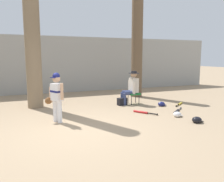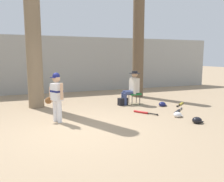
{
  "view_description": "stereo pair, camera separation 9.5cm",
  "coord_description": "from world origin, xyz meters",
  "px_view_note": "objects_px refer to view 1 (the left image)",
  "views": [
    {
      "loc": [
        -1.17,
        -5.07,
        1.71
      ],
      "look_at": [
        1.18,
        0.84,
        0.75
      ],
      "focal_mm": 36.61,
      "sensor_mm": 36.0,
      "label": 1
    },
    {
      "loc": [
        -1.08,
        -5.11,
        1.71
      ],
      "look_at": [
        1.18,
        0.84,
        0.75
      ],
      "focal_mm": 36.61,
      "sensor_mm": 36.0,
      "label": 2
    }
  ],
  "objects_px": {
    "folding_stool": "(134,94)",
    "bat_black_composite": "(177,111)",
    "handbag_beside_stool": "(122,101)",
    "tree_behind_spectator": "(137,49)",
    "batting_helmet_black": "(197,120)",
    "bat_red_barrel": "(142,112)",
    "bat_yellow_trainer": "(180,104)",
    "tree_near_player": "(32,24)",
    "seated_spectator": "(131,87)",
    "batting_helmet_navy": "(161,104)",
    "young_ballplayer": "(56,94)",
    "batting_helmet_white": "(177,114)"
  },
  "relations": [
    {
      "from": "bat_black_composite",
      "to": "bat_red_barrel",
      "type": "xyz_separation_m",
      "value": [
        -1.08,
        0.25,
        0.0
      ]
    },
    {
      "from": "bat_red_barrel",
      "to": "handbag_beside_stool",
      "type": "bearing_deg",
      "value": 93.89
    },
    {
      "from": "tree_near_player",
      "to": "tree_behind_spectator",
      "type": "bearing_deg",
      "value": 9.19
    },
    {
      "from": "tree_behind_spectator",
      "to": "batting_helmet_black",
      "type": "relative_size",
      "value": 15.31
    },
    {
      "from": "young_ballplayer",
      "to": "batting_helmet_black",
      "type": "xyz_separation_m",
      "value": [
        3.38,
        -1.42,
        -0.67
      ]
    },
    {
      "from": "folding_stool",
      "to": "batting_helmet_white",
      "type": "distance_m",
      "value": 2.14
    },
    {
      "from": "batting_helmet_white",
      "to": "batting_helmet_black",
      "type": "bearing_deg",
      "value": -81.93
    },
    {
      "from": "tree_behind_spectator",
      "to": "batting_helmet_black",
      "type": "distance_m",
      "value": 4.63
    },
    {
      "from": "young_ballplayer",
      "to": "batting_helmet_white",
      "type": "bearing_deg",
      "value": -12.65
    },
    {
      "from": "handbag_beside_stool",
      "to": "batting_helmet_black",
      "type": "distance_m",
      "value": 2.88
    },
    {
      "from": "seated_spectator",
      "to": "handbag_beside_stool",
      "type": "height_order",
      "value": "seated_spectator"
    },
    {
      "from": "tree_behind_spectator",
      "to": "folding_stool",
      "type": "bearing_deg",
      "value": -121.19
    },
    {
      "from": "folding_stool",
      "to": "bat_yellow_trainer",
      "type": "xyz_separation_m",
      "value": [
        1.48,
        -0.74,
        -0.33
      ]
    },
    {
      "from": "tree_behind_spectator",
      "to": "batting_helmet_black",
      "type": "bearing_deg",
      "value": -95.65
    },
    {
      "from": "young_ballplayer",
      "to": "batting_helmet_white",
      "type": "distance_m",
      "value": 3.43
    },
    {
      "from": "folding_stool",
      "to": "batting_helmet_white",
      "type": "height_order",
      "value": "folding_stool"
    },
    {
      "from": "tree_behind_spectator",
      "to": "batting_helmet_navy",
      "type": "distance_m",
      "value": 2.87
    },
    {
      "from": "batting_helmet_black",
      "to": "bat_black_composite",
      "type": "bearing_deg",
      "value": 77.28
    },
    {
      "from": "young_ballplayer",
      "to": "bat_yellow_trainer",
      "type": "relative_size",
      "value": 2.1
    },
    {
      "from": "bat_black_composite",
      "to": "tree_behind_spectator",
      "type": "bearing_deg",
      "value": 87.15
    },
    {
      "from": "young_ballplayer",
      "to": "handbag_beside_stool",
      "type": "xyz_separation_m",
      "value": [
        2.47,
        1.31,
        -0.61
      ]
    },
    {
      "from": "handbag_beside_stool",
      "to": "bat_yellow_trainer",
      "type": "height_order",
      "value": "handbag_beside_stool"
    },
    {
      "from": "tree_near_player",
      "to": "bat_black_composite",
      "type": "xyz_separation_m",
      "value": [
        4.06,
        -2.33,
        -2.72
      ]
    },
    {
      "from": "batting_helmet_navy",
      "to": "batting_helmet_black",
      "type": "xyz_separation_m",
      "value": [
        -0.3,
        -2.07,
        0.0
      ]
    },
    {
      "from": "tree_near_player",
      "to": "young_ballplayer",
      "type": "bearing_deg",
      "value": -78.68
    },
    {
      "from": "young_ballplayer",
      "to": "batting_helmet_black",
      "type": "distance_m",
      "value": 3.73
    },
    {
      "from": "handbag_beside_stool",
      "to": "batting_helmet_navy",
      "type": "height_order",
      "value": "handbag_beside_stool"
    },
    {
      "from": "bat_black_composite",
      "to": "batting_helmet_black",
      "type": "relative_size",
      "value": 2.13
    },
    {
      "from": "bat_red_barrel",
      "to": "bat_yellow_trainer",
      "type": "bearing_deg",
      "value": 18.14
    },
    {
      "from": "tree_behind_spectator",
      "to": "bat_black_composite",
      "type": "relative_size",
      "value": 7.18
    },
    {
      "from": "bat_yellow_trainer",
      "to": "batting_helmet_white",
      "type": "height_order",
      "value": "batting_helmet_white"
    },
    {
      "from": "handbag_beside_stool",
      "to": "bat_yellow_trainer",
      "type": "relative_size",
      "value": 0.55
    },
    {
      "from": "handbag_beside_stool",
      "to": "batting_helmet_white",
      "type": "relative_size",
      "value": 1.23
    },
    {
      "from": "tree_near_player",
      "to": "bat_red_barrel",
      "type": "relative_size",
      "value": 9.21
    },
    {
      "from": "handbag_beside_stool",
      "to": "tree_behind_spectator",
      "type": "bearing_deg",
      "value": 47.54
    },
    {
      "from": "folding_stool",
      "to": "tree_behind_spectator",
      "type": "bearing_deg",
      "value": 58.81
    },
    {
      "from": "seated_spectator",
      "to": "bat_yellow_trainer",
      "type": "distance_m",
      "value": 1.85
    },
    {
      "from": "folding_stool",
      "to": "bat_black_composite",
      "type": "xyz_separation_m",
      "value": [
        0.7,
        -1.61,
        -0.33
      ]
    },
    {
      "from": "bat_black_composite",
      "to": "bat_red_barrel",
      "type": "height_order",
      "value": "same"
    },
    {
      "from": "bat_red_barrel",
      "to": "batting_helmet_navy",
      "type": "distance_m",
      "value": 1.3
    },
    {
      "from": "bat_red_barrel",
      "to": "tree_near_player",
      "type": "bearing_deg",
      "value": 145.02
    },
    {
      "from": "tree_behind_spectator",
      "to": "folding_stool",
      "type": "xyz_separation_m",
      "value": [
        -0.85,
        -1.4,
        -1.66
      ]
    },
    {
      "from": "handbag_beside_stool",
      "to": "bat_red_barrel",
      "type": "distance_m",
      "value": 1.32
    },
    {
      "from": "bat_yellow_trainer",
      "to": "batting_helmet_black",
      "type": "height_order",
      "value": "batting_helmet_black"
    },
    {
      "from": "tree_behind_spectator",
      "to": "bat_black_composite",
      "type": "bearing_deg",
      "value": -92.85
    },
    {
      "from": "batting_helmet_navy",
      "to": "seated_spectator",
      "type": "bearing_deg",
      "value": 139.82
    },
    {
      "from": "tree_near_player",
      "to": "seated_spectator",
      "type": "distance_m",
      "value": 3.95
    },
    {
      "from": "bat_black_composite",
      "to": "bat_yellow_trainer",
      "type": "bearing_deg",
      "value": 47.85
    },
    {
      "from": "tree_near_player",
      "to": "batting_helmet_white",
      "type": "height_order",
      "value": "tree_near_player"
    },
    {
      "from": "bat_red_barrel",
      "to": "bat_yellow_trainer",
      "type": "height_order",
      "value": "same"
    }
  ]
}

